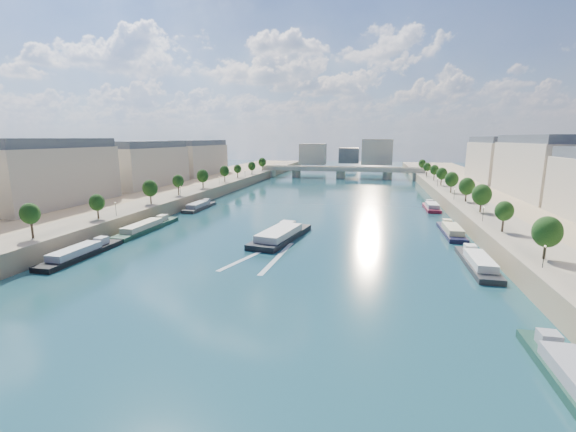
% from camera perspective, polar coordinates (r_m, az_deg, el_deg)
% --- Properties ---
extents(ground, '(700.00, 700.00, 0.00)m').
position_cam_1_polar(ground, '(133.97, 2.69, -0.58)').
color(ground, '#0D303A').
rests_on(ground, ground).
extents(quay_left, '(44.00, 520.00, 5.00)m').
position_cam_1_polar(quay_left, '(161.72, -23.34, 1.48)').
color(quay_left, '#9E8460').
rests_on(quay_left, ground).
extents(quay_right, '(44.00, 520.00, 5.00)m').
position_cam_1_polar(quay_right, '(140.88, 32.95, -0.80)').
color(quay_right, '#9E8460').
rests_on(quay_right, ground).
extents(pave_left, '(14.00, 520.00, 0.10)m').
position_cam_1_polar(pave_left, '(153.09, -18.84, 2.26)').
color(pave_left, gray).
rests_on(pave_left, quay_left).
extents(pave_right, '(14.00, 520.00, 0.10)m').
position_cam_1_polar(pave_right, '(135.81, 27.14, 0.49)').
color(pave_right, gray).
rests_on(pave_right, quay_right).
extents(trees_left, '(4.80, 268.80, 8.26)m').
position_cam_1_polar(trees_left, '(153.06, -17.94, 4.37)').
color(trees_left, '#382B1E').
rests_on(trees_left, ground).
extents(trees_right, '(4.80, 268.80, 8.26)m').
position_cam_1_polar(trees_right, '(144.12, 25.59, 3.39)').
color(trees_right, '#382B1E').
rests_on(trees_right, ground).
extents(lamps_left, '(0.36, 200.36, 4.28)m').
position_cam_1_polar(lamps_left, '(141.94, -19.42, 2.65)').
color(lamps_left, black).
rests_on(lamps_left, ground).
extents(lamps_right, '(0.36, 200.36, 4.28)m').
position_cam_1_polar(lamps_right, '(139.09, 24.95, 2.06)').
color(lamps_right, black).
rests_on(lamps_right, ground).
extents(buildings_left, '(16.00, 226.00, 23.20)m').
position_cam_1_polar(buildings_left, '(177.46, -24.89, 6.71)').
color(buildings_left, '#C5B097').
rests_on(buildings_left, ground).
extents(buildings_right, '(16.00, 226.00, 23.20)m').
position_cam_1_polar(buildings_right, '(155.06, 36.50, 4.99)').
color(buildings_right, '#C5B097').
rests_on(buildings_right, ground).
extents(skyline, '(79.00, 42.00, 22.00)m').
position_cam_1_polar(skyline, '(349.45, 9.41, 9.16)').
color(skyline, '#C5B097').
rests_on(skyline, ground).
extents(bridge, '(112.00, 12.00, 8.15)m').
position_cam_1_polar(bridge, '(275.97, 7.83, 6.63)').
color(bridge, '#C1B79E').
rests_on(bridge, ground).
extents(tour_barge, '(12.91, 29.41, 3.86)m').
position_cam_1_polar(tour_barge, '(108.40, -1.07, -2.88)').
color(tour_barge, black).
rests_on(tour_barge, ground).
extents(wake, '(12.03, 26.03, 0.04)m').
position_cam_1_polar(wake, '(93.26, -3.45, -5.98)').
color(wake, silver).
rests_on(wake, ground).
extents(moored_barges_left, '(5.00, 154.11, 3.60)m').
position_cam_1_polar(moored_barges_left, '(103.81, -28.89, -5.14)').
color(moored_barges_left, '#182436').
rests_on(moored_barges_left, ground).
extents(moored_barges_right, '(5.00, 166.39, 3.60)m').
position_cam_1_polar(moored_barges_right, '(90.17, 27.12, -7.34)').
color(moored_barges_right, black).
rests_on(moored_barges_right, ground).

